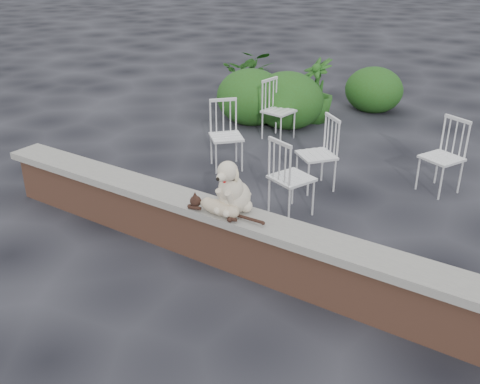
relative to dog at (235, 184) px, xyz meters
The scene contains 13 objects.
ground 0.86m from the dog, 112.81° to the right, with size 60.00×60.00×0.00m, color black.
brick_wall 0.61m from the dog, 112.81° to the right, with size 6.00×0.30×0.50m, color brown.
capstone 0.32m from the dog, 112.81° to the right, with size 6.20×0.40×0.08m, color slate.
dog is the anchor object (origin of this frame).
cat 0.26m from the dog, 118.07° to the right, with size 0.95×0.23×0.16m, color tan, non-canonical shape.
chair_e 3.74m from the dog, 113.45° to the left, with size 0.56×0.56×0.94m, color white, non-canonical shape.
chair_c 1.29m from the dog, 92.61° to the left, with size 0.56×0.56×0.94m, color white, non-canonical shape.
chair_b 2.07m from the dog, 93.96° to the left, with size 0.56×0.56×0.94m, color white, non-canonical shape.
chair_a 2.49m from the dog, 126.90° to the left, with size 0.56×0.56×0.94m, color white, non-canonical shape.
chair_d 3.07m from the dog, 66.88° to the left, with size 0.56×0.56×0.94m, color white, non-canonical shape.
potted_plant_a 5.54m from the dog, 121.06° to the left, with size 0.97×0.84×1.07m, color #224914.
potted_plant_b 4.78m from the dog, 107.16° to the left, with size 0.61×0.61×1.09m, color #224914.
shrubbery 4.76m from the dog, 111.08° to the left, with size 2.64×2.88×0.97m.
Camera 1 is at (2.63, -3.81, 2.97)m, focal length 41.08 mm.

